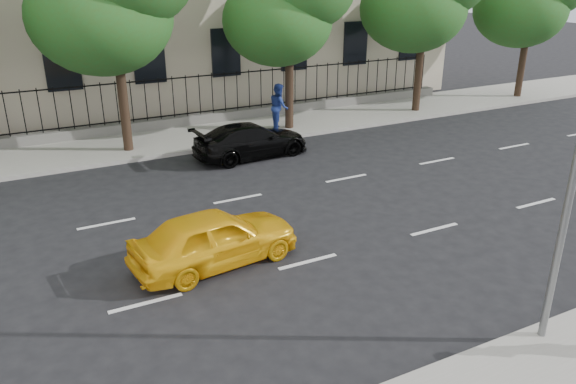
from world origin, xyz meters
The scene contains 8 objects.
ground centered at (0.00, 0.00, 0.00)m, with size 120.00×120.00×0.00m, color black.
far_sidewalk centered at (0.00, 14.00, 0.07)m, with size 60.00×4.00×0.15m, color gray.
lane_markings centered at (0.00, 4.75, 0.01)m, with size 49.60×4.62×0.01m, color silver, non-canonical shape.
iron_fence centered at (0.00, 15.70, 0.65)m, with size 30.00×0.50×2.20m.
street_light centered at (2.50, -1.77, 5.15)m, with size 0.25×3.32×8.05m.
yellow_taxi centered at (-2.04, 3.46, 0.70)m, with size 1.65×4.09×1.40m, color yellow.
black_sedan centered at (2.06, 10.64, 0.64)m, with size 1.81×4.44×1.29m, color black.
pedestrian_far centered at (4.52, 13.24, 1.13)m, with size 0.95×0.74×1.96m, color navy.
Camera 1 is at (-5.97, -8.08, 6.78)m, focal length 35.00 mm.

